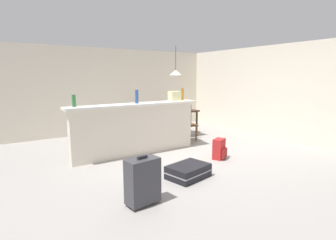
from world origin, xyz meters
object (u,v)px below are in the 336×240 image
(bottle_blue, at_px, (137,97))
(pendant_lamp, at_px, (176,73))
(bottle_green, at_px, (74,101))
(dining_chair_near_partition, at_px, (186,121))
(dining_chair_far_side, at_px, (164,115))
(dining_table, at_px, (176,113))
(bottle_amber, at_px, (182,94))
(suitcase_flat_black, at_px, (188,171))
(backpack_red, at_px, (219,149))
(suitcase_upright_charcoal, at_px, (143,181))
(grocery_bag, at_px, (175,96))

(bottle_blue, xyz_separation_m, pendant_lamp, (1.78, 1.13, 0.52))
(bottle_green, bearing_deg, bottle_blue, -3.99)
(bottle_green, bearing_deg, dining_chair_near_partition, 6.87)
(bottle_blue, relative_size, dining_chair_far_side, 0.31)
(dining_table, relative_size, dining_chair_far_side, 1.18)
(bottle_blue, bearing_deg, dining_table, 30.86)
(bottle_green, xyz_separation_m, pendant_lamp, (3.05, 1.04, 0.55))
(bottle_blue, distance_m, bottle_amber, 1.27)
(bottle_amber, height_order, suitcase_flat_black, bottle_amber)
(dining_table, height_order, pendant_lamp, pendant_lamp)
(backpack_red, height_order, suitcase_upright_charcoal, suitcase_upright_charcoal)
(bottle_green, relative_size, bottle_amber, 0.79)
(bottle_blue, xyz_separation_m, suitcase_flat_black, (0.10, -1.67, -1.15))
(bottle_amber, distance_m, suitcase_upright_charcoal, 3.27)
(dining_table, distance_m, dining_chair_far_side, 0.60)
(pendant_lamp, height_order, suitcase_flat_black, pendant_lamp)
(bottle_blue, relative_size, bottle_amber, 0.99)
(suitcase_upright_charcoal, bearing_deg, dining_chair_near_partition, 43.89)
(bottle_blue, bearing_deg, grocery_bag, 2.06)
(dining_chair_far_side, xyz_separation_m, suitcase_upright_charcoal, (-2.69, -3.71, -0.19))
(pendant_lamp, xyz_separation_m, backpack_red, (-0.52, -2.34, -1.58))
(bottle_green, xyz_separation_m, dining_chair_far_side, (2.98, 1.53, -0.71))
(bottle_green, height_order, dining_table, bottle_green)
(grocery_bag, relative_size, dining_chair_near_partition, 0.28)
(pendant_lamp, relative_size, suitcase_flat_black, 0.95)
(bottle_green, height_order, grocery_bag, bottle_green)
(bottle_green, bearing_deg, dining_chair_far_side, 27.17)
(dining_chair_near_partition, bearing_deg, grocery_bag, -148.38)
(bottle_green, distance_m, suitcase_flat_black, 2.50)
(pendant_lamp, bearing_deg, dining_chair_near_partition, -100.80)
(bottle_amber, height_order, dining_chair_far_side, bottle_amber)
(bottle_amber, height_order, pendant_lamp, pendant_lamp)
(bottle_green, bearing_deg, bottle_amber, 0.14)
(dining_chair_far_side, distance_m, backpack_red, 2.88)
(bottle_amber, bearing_deg, bottle_blue, -175.72)
(bottle_green, xyz_separation_m, suitcase_upright_charcoal, (0.29, -2.18, -0.90))
(grocery_bag, distance_m, dining_chair_near_partition, 1.05)
(dining_chair_near_partition, height_order, suitcase_upright_charcoal, dining_chair_near_partition)
(dining_chair_near_partition, bearing_deg, bottle_amber, -138.25)
(bottle_amber, height_order, dining_chair_near_partition, bottle_amber)
(dining_chair_near_partition, relative_size, backpack_red, 2.21)
(suitcase_upright_charcoal, bearing_deg, bottle_green, 97.51)
(dining_chair_near_partition, relative_size, suitcase_flat_black, 1.06)
(bottle_green, relative_size, dining_chair_near_partition, 0.24)
(dining_chair_far_side, relative_size, suitcase_flat_black, 1.06)
(pendant_lamp, relative_size, backpack_red, 1.98)
(dining_chair_near_partition, bearing_deg, backpack_red, -103.39)
(pendant_lamp, bearing_deg, backpack_red, -102.64)
(dining_table, bearing_deg, pendant_lamp, 58.32)
(dining_chair_near_partition, distance_m, suitcase_upright_charcoal, 3.66)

